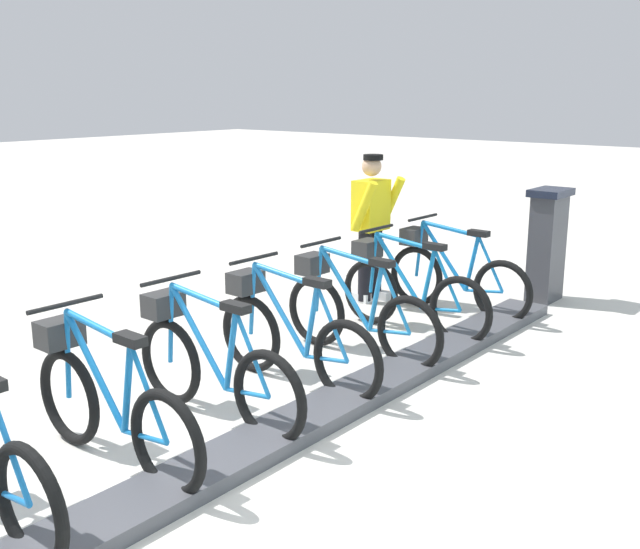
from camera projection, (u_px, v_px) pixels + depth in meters
The scene contains 10 objects.
ground_plane at pixel (200, 482), 4.64m from camera, with size 60.00×60.00×0.00m, color beige.
dock_rail_base at pixel (199, 475), 4.63m from camera, with size 0.44×9.56×0.10m, color #47474C.
payment_kiosk at pixel (547, 243), 8.50m from camera, with size 0.36×0.52×1.28m.
bike_docked_0 at pixel (452, 274), 8.07m from camera, with size 1.72×0.54×1.02m.
bike_docked_1 at pixel (407, 291), 7.41m from camera, with size 1.72×0.54×1.02m.
bike_docked_2 at pixel (354, 310), 6.75m from camera, with size 1.72×0.54×1.02m.
bike_docked_3 at pixel (290, 334), 6.09m from camera, with size 1.72×0.54×1.02m.
bike_docked_4 at pixel (209, 364), 5.43m from camera, with size 1.72×0.54×1.02m.
bike_docked_5 at pixel (107, 402), 4.77m from camera, with size 1.72×0.54×1.02m.
worker_near_rack at pixel (371, 222), 8.42m from camera, with size 0.46×0.62×1.66m.
Camera 1 is at (-3.23, 2.78, 2.35)m, focal length 42.30 mm.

